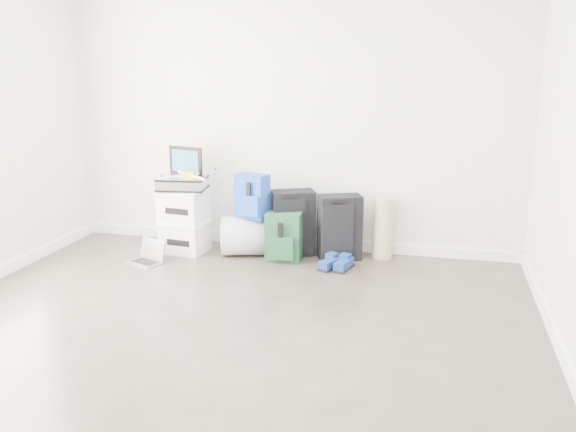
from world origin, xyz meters
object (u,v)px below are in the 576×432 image
(duffel_bag, at_px, (254,236))
(carry_on, at_px, (340,228))
(boxes_stack, at_px, (184,221))
(laptop, at_px, (148,257))
(briefcase, at_px, (183,183))
(large_suitcase, at_px, (293,223))

(duffel_bag, relative_size, carry_on, 0.99)
(boxes_stack, relative_size, laptop, 1.74)
(boxes_stack, bearing_deg, carry_on, 11.71)
(laptop, bearing_deg, briefcase, 84.08)
(boxes_stack, height_order, briefcase, briefcase)
(duffel_bag, distance_m, laptop, 1.02)
(carry_on, relative_size, laptop, 1.72)
(boxes_stack, height_order, laptop, boxes_stack)
(boxes_stack, relative_size, carry_on, 1.01)
(briefcase, height_order, duffel_bag, briefcase)
(boxes_stack, bearing_deg, duffel_bag, 12.30)
(carry_on, bearing_deg, briefcase, 162.38)
(duffel_bag, bearing_deg, laptop, -167.96)
(briefcase, distance_m, large_suitcase, 1.13)
(large_suitcase, bearing_deg, boxes_stack, 163.78)
(boxes_stack, relative_size, duffel_bag, 1.02)
(boxes_stack, bearing_deg, briefcase, -173.16)
(briefcase, bearing_deg, laptop, -124.89)
(large_suitcase, distance_m, laptop, 1.41)
(boxes_stack, distance_m, carry_on, 1.53)
(duffel_bag, relative_size, laptop, 1.71)
(briefcase, xyz_separation_m, duffel_bag, (0.69, 0.07, -0.50))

